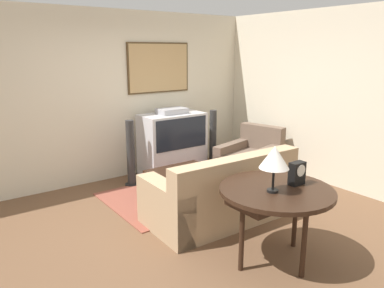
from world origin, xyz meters
name	(u,v)px	position (x,y,z in m)	size (l,w,h in m)	color
ground_plane	(188,222)	(0.00, 0.00, 0.00)	(12.00, 12.00, 0.00)	brown
wall_back	(112,96)	(0.02, 2.13, 1.36)	(12.00, 0.10, 2.70)	beige
wall_right	(326,98)	(2.63, 0.00, 1.35)	(0.06, 12.00, 2.70)	beige
area_rug	(187,192)	(0.56, 0.83, 0.01)	(2.34, 1.51, 0.01)	brown
tv	(172,144)	(0.87, 1.69, 0.54)	(1.07, 0.58, 1.14)	silver
couch	(221,195)	(0.39, -0.15, 0.32)	(1.83, 0.98, 0.89)	tan
armchair	(250,160)	(1.94, 0.90, 0.26)	(1.16, 1.01, 0.80)	brown
coffee_table	(179,172)	(0.44, 0.87, 0.34)	(0.92, 0.50, 0.38)	black
console_table	(277,195)	(0.21, -1.20, 0.71)	(1.12, 1.12, 0.78)	black
table_lamp	(274,158)	(0.11, -1.23, 1.11)	(0.28, 0.28, 0.45)	black
mantel_clock	(297,173)	(0.45, -1.24, 0.89)	(0.17, 0.10, 0.23)	black
speaker_tower_left	(131,155)	(0.04, 1.62, 0.49)	(0.21, 0.21, 1.04)	black
speaker_tower_right	(213,140)	(1.69, 1.62, 0.49)	(0.21, 0.21, 1.04)	black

